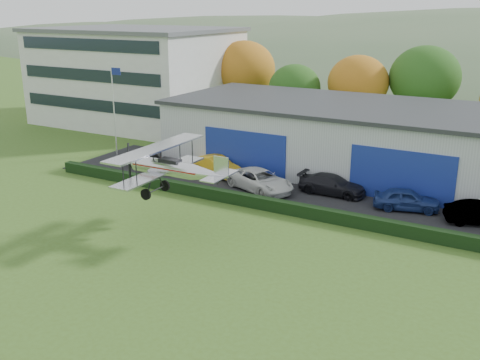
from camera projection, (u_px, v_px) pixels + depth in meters
The scene contains 15 objects.
ground at pixel (129, 346), 21.62m from camera, with size 300.00×300.00×0.00m, color #3D5B1C.
apron at pixel (366, 201), 37.66m from camera, with size 48.00×9.00×0.05m, color black.
hedge at pixel (342, 218), 33.55m from camera, with size 46.00×0.60×0.80m, color black.
hangar at pixel (422, 145), 41.72m from camera, with size 40.60×12.60×5.30m.
office_block at pixel (137, 75), 62.21m from camera, with size 20.60×15.60×10.40m.
flagpole at pixel (114, 102), 47.74m from camera, with size 1.05×0.10×8.00m.
tree_belt at pixel (409, 83), 53.27m from camera, with size 75.70×13.22×10.12m.
distant_hills at pixel (472, 109), 143.92m from camera, with size 430.00×196.00×56.00m.
car_0 at pixel (148, 160), 44.60m from camera, with size 1.78×4.41×1.50m, color gray.
car_1 at pixel (216, 166), 43.09m from camera, with size 1.57×4.51×1.49m, color gold.
car_2 at pixel (260, 180), 39.45m from camera, with size 2.49×5.40×1.50m, color silver.
car_3 at pixel (332, 185), 38.73m from camera, with size 1.93×4.75×1.38m, color black.
car_4 at pixel (407, 199), 35.71m from camera, with size 1.69×4.19×1.43m, color navy.
car_5 at pixel (480, 214), 33.37m from camera, with size 1.44×4.12×1.36m, color gray.
biplane at pixel (171, 167), 31.57m from camera, with size 6.91×7.85×2.96m.
Camera 1 is at (12.92, -14.12, 12.75)m, focal length 41.36 mm.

